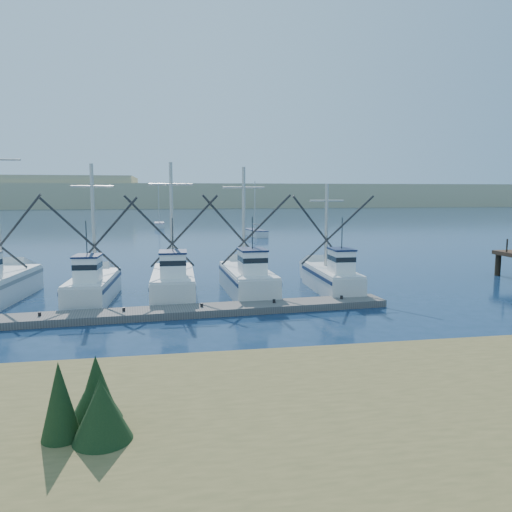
# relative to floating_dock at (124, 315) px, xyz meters

# --- Properties ---
(ground) EXTENTS (500.00, 500.00, 0.00)m
(ground) POSITION_rel_floating_dock_xyz_m (8.91, -6.30, -0.19)
(ground) COLOR #0E253D
(ground) RESTS_ON ground
(shore_bank) EXTENTS (40.00, 10.00, 1.60)m
(shore_bank) POSITION_rel_floating_dock_xyz_m (0.91, -16.30, 0.61)
(shore_bank) COLOR #4C422D
(shore_bank) RESTS_ON ground
(floating_dock) EXTENTS (28.72, 3.97, 0.38)m
(floating_dock) POSITION_rel_floating_dock_xyz_m (0.00, 0.00, 0.00)
(floating_dock) COLOR #615B56
(floating_dock) RESTS_ON ground
(dune_ridge) EXTENTS (360.00, 60.00, 10.00)m
(dune_ridge) POSITION_rel_floating_dock_xyz_m (8.91, 203.70, 4.81)
(dune_ridge) COLOR tan
(dune_ridge) RESTS_ON ground
(trawler_fleet) EXTENTS (27.79, 8.56, 10.07)m
(trawler_fleet) POSITION_rel_floating_dock_xyz_m (-0.59, 4.87, 0.77)
(trawler_fleet) COLOR silver
(trawler_fleet) RESTS_ON ground
(sailboat_near) EXTENTS (2.71, 6.85, 8.10)m
(sailboat_near) POSITION_rel_floating_dock_xyz_m (15.02, 46.38, 0.30)
(sailboat_near) COLOR silver
(sailboat_near) RESTS_ON ground
(sailboat_far) EXTENTS (1.81, 5.61, 8.10)m
(sailboat_far) POSITION_rel_floating_dock_xyz_m (0.85, 66.69, 0.31)
(sailboat_far) COLOR silver
(sailboat_far) RESTS_ON ground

